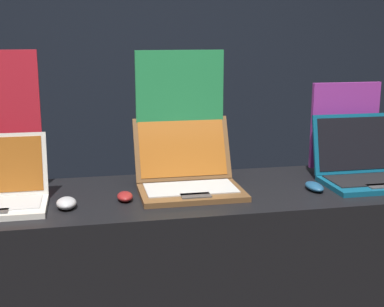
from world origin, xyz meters
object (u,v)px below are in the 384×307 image
at_px(laptop_middle, 189,174).
at_px(laptop_back, 363,167).
at_px(promo_stand_middle, 181,118).
at_px(mouse_middle, 125,196).
at_px(mouse_back, 314,187).
at_px(mouse_front, 66,203).
at_px(promo_stand_back, 344,130).
at_px(promo_stand_front, 3,123).

distance_m(laptop_middle, laptop_back, 0.72).
bearing_deg(laptop_middle, promo_stand_middle, 90.00).
bearing_deg(mouse_middle, mouse_back, -1.41).
height_order(mouse_front, laptop_middle, laptop_middle).
bearing_deg(promo_stand_middle, mouse_middle, -135.29).
distance_m(promo_stand_middle, laptop_back, 0.77).
xyz_separation_m(mouse_front, promo_stand_back, (1.18, 0.28, 0.17)).
height_order(promo_stand_front, promo_stand_middle, promo_stand_front).
relative_size(mouse_front, promo_stand_middle, 0.19).
distance_m(promo_stand_front, laptop_middle, 0.74).
height_order(mouse_middle, mouse_back, mouse_middle).
relative_size(promo_stand_middle, mouse_back, 4.55).
distance_m(promo_stand_front, promo_stand_middle, 0.69).
relative_size(mouse_middle, promo_stand_back, 0.23).
relative_size(laptop_middle, promo_stand_back, 1.00).
bearing_deg(promo_stand_middle, promo_stand_back, -1.97).
distance_m(laptop_middle, promo_stand_back, 0.74).
relative_size(mouse_front, mouse_back, 0.87).
bearing_deg(mouse_middle, promo_stand_back, 13.22).
height_order(mouse_middle, promo_stand_middle, promo_stand_middle).
distance_m(promo_stand_front, laptop_back, 1.44).
distance_m(mouse_middle, laptop_back, 0.97).
bearing_deg(laptop_middle, promo_stand_front, 166.33).
distance_m(mouse_back, promo_stand_back, 0.38).
bearing_deg(laptop_back, promo_stand_front, 171.59).
distance_m(mouse_front, promo_stand_middle, 0.60).
xyz_separation_m(mouse_front, laptop_middle, (0.46, 0.14, 0.04)).
distance_m(laptop_back, mouse_back, 0.25).
relative_size(promo_stand_front, mouse_back, 4.59).
distance_m(promo_stand_front, promo_stand_back, 1.41).
xyz_separation_m(promo_stand_middle, laptop_back, (0.72, -0.20, -0.19)).
distance_m(promo_stand_front, mouse_back, 1.23).
height_order(promo_stand_front, mouse_middle, promo_stand_front).
bearing_deg(laptop_middle, promo_stand_back, 11.02).
bearing_deg(mouse_back, laptop_back, 15.60).
bearing_deg(promo_stand_middle, mouse_back, -29.67).
xyz_separation_m(laptop_back, mouse_back, (-0.24, -0.07, -0.05)).
bearing_deg(mouse_middle, promo_stand_middle, 44.71).
height_order(laptop_middle, laptop_back, laptop_back).
height_order(promo_stand_front, laptop_back, promo_stand_front).
distance_m(mouse_front, promo_stand_back, 1.22).
height_order(promo_stand_front, promo_stand_back, promo_stand_front).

